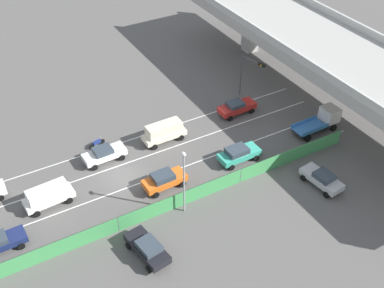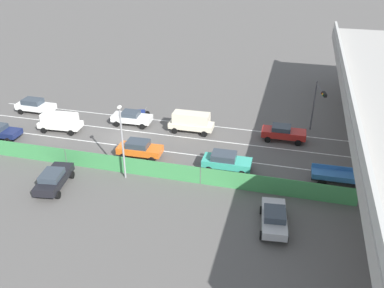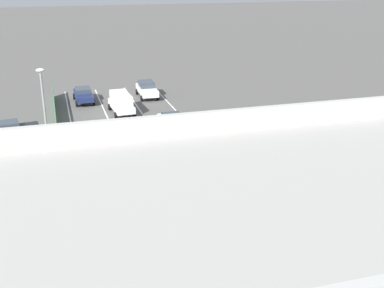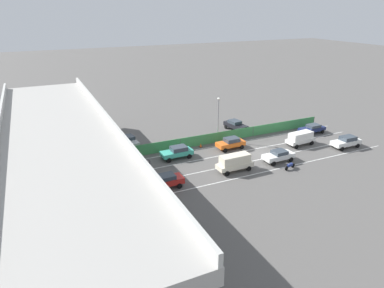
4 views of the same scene
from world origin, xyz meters
TOP-DOWN VIEW (x-y plane):
  - ground_plane at (0.00, 0.00)m, footprint 300.00×300.00m
  - lane_line_left_edge at (-5.16, 3.28)m, footprint 0.14×42.56m
  - lane_line_mid_left at (-1.72, 3.28)m, footprint 0.14×42.56m
  - lane_line_mid_right at (1.72, 3.28)m, footprint 0.14×42.56m
  - lane_line_right_edge at (5.16, 3.28)m, footprint 0.14×42.56m
  - elevated_overpass at (0.00, 26.56)m, footprint 50.33×11.53m
  - green_fence at (6.48, 3.28)m, footprint 0.10×38.66m
  - car_van_white at (0.19, -7.43)m, footprint 2.22×4.71m
  - car_taxi_teal at (3.61, 11.39)m, footprint 2.08×4.43m
  - car_sedan_red at (-3.67, 16.03)m, footprint 2.01×4.50m
  - car_taxi_orange at (3.38, 2.93)m, footprint 2.11×4.31m
  - car_sedan_navy at (3.42, -12.79)m, footprint 2.05×4.60m
  - car_van_cream at (-3.21, 6.32)m, footprint 1.99×4.79m
  - car_hatchback_white at (-3.47, -12.95)m, footprint 2.02×4.63m
  - car_sedan_white at (-3.27, -0.58)m, footprint 2.11×4.46m
  - motorcycle at (-5.84, -0.43)m, footprint 0.70×1.92m
  - parked_sedan_dark at (10.20, -2.13)m, footprint 4.77×2.55m
  - traffic_light at (-5.89, 19.07)m, footprint 3.53×1.03m
  - street_lamp at (7.18, 3.04)m, footprint 0.60×0.36m
  - traffic_cone at (5.81, 6.67)m, footprint 0.47×0.47m

SIDE VIEW (x-z plane):
  - ground_plane at x=0.00m, z-range 0.00..0.00m
  - lane_line_left_edge at x=-5.16m, z-range 0.00..0.01m
  - lane_line_mid_left at x=-1.72m, z-range 0.00..0.01m
  - lane_line_mid_right at x=1.72m, z-range 0.00..0.01m
  - lane_line_right_edge at x=5.16m, z-range 0.00..0.01m
  - traffic_cone at x=5.81m, z-range -0.02..0.56m
  - motorcycle at x=-5.84m, z-range -0.01..0.93m
  - green_fence at x=6.48m, z-range 0.00..1.63m
  - car_sedan_navy at x=3.42m, z-range 0.10..1.60m
  - car_sedan_white at x=-3.27m, z-range 0.10..1.66m
  - car_sedan_red at x=-3.67m, z-range 0.09..1.72m
  - parked_sedan_dark at x=10.20m, z-range 0.09..1.75m
  - car_taxi_teal at x=3.61m, z-range 0.09..1.77m
  - car_taxi_orange at x=3.38m, z-range 0.09..1.77m
  - car_hatchback_white at x=-3.47m, z-range 0.09..1.80m
  - car_van_white at x=0.19m, z-range 0.15..2.17m
  - car_van_cream at x=-3.21m, z-range 0.15..2.33m
  - traffic_light at x=-5.89m, z-range 1.16..6.72m
  - street_lamp at x=7.18m, z-range 0.76..7.63m
  - elevated_overpass at x=0.00m, z-range 2.47..10.72m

